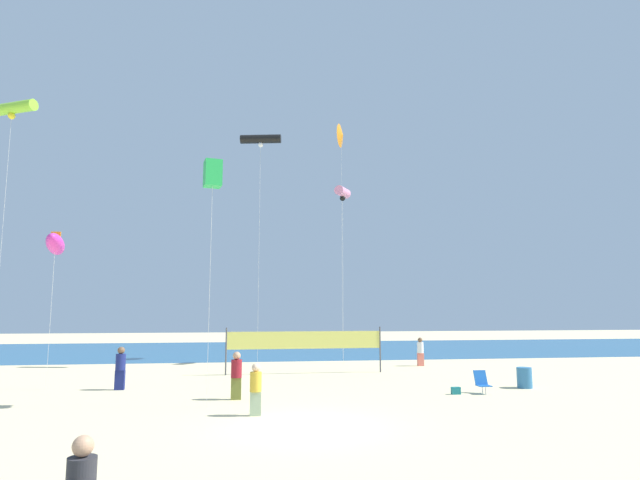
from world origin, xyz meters
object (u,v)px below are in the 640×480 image
(beachgoer_mustard_shirt, at_px, (256,388))
(beach_handbag, at_px, (456,391))
(folding_beach_chair, at_px, (482,381))
(kite_orange_delta, at_px, (341,136))
(beachgoer_maroon_shirt, at_px, (236,374))
(beachgoer_white_shirt, at_px, (420,351))
(trash_barrel, at_px, (524,378))
(kite_black_tube, at_px, (261,140))
(beachgoer_navy_shirt, at_px, (120,367))
(kite_lime_tube, at_px, (12,109))
(kite_pink_tube, at_px, (343,193))
(kite_magenta_inflatable, at_px, (55,244))
(volleyball_net, at_px, (305,342))
(kite_green_box, at_px, (213,174))

(beachgoer_mustard_shirt, xyz_separation_m, beach_handbag, (7.95, 3.10, -0.73))
(folding_beach_chair, bearing_deg, kite_orange_delta, 119.98)
(folding_beach_chair, height_order, kite_orange_delta, kite_orange_delta)
(beachgoer_maroon_shirt, height_order, kite_orange_delta, kite_orange_delta)
(beachgoer_white_shirt, relative_size, folding_beach_chair, 1.87)
(trash_barrel, relative_size, kite_black_tube, 0.06)
(trash_barrel, xyz_separation_m, beach_handbag, (-3.58, -1.19, -0.29))
(beachgoer_maroon_shirt, bearing_deg, beachgoer_navy_shirt, 3.17)
(beachgoer_white_shirt, bearing_deg, kite_lime_tube, -56.45)
(beachgoer_maroon_shirt, distance_m, beach_handbag, 8.67)
(beachgoer_white_shirt, relative_size, kite_lime_tube, 0.13)
(trash_barrel, bearing_deg, beachgoer_white_shirt, 100.43)
(folding_beach_chair, distance_m, kite_pink_tube, 16.16)
(beachgoer_white_shirt, height_order, beach_handbag, beachgoer_white_shirt)
(beachgoer_maroon_shirt, xyz_separation_m, kite_orange_delta, (6.74, 14.80, 14.57))
(beachgoer_mustard_shirt, xyz_separation_m, folding_beach_chair, (9.10, 3.19, -0.41))
(beachgoer_navy_shirt, bearing_deg, kite_orange_delta, -24.03)
(beach_handbag, height_order, kite_pink_tube, kite_pink_tube)
(kite_pink_tube, height_order, kite_lime_tube, kite_lime_tube)
(beachgoer_maroon_shirt, bearing_deg, kite_magenta_inflatable, 10.93)
(trash_barrel, relative_size, beach_handbag, 2.43)
(beach_handbag, relative_size, kite_black_tube, 0.03)
(kite_orange_delta, relative_size, kite_lime_tube, 1.28)
(beachgoer_navy_shirt, bearing_deg, beachgoer_maroon_shirt, -101.11)
(beachgoer_navy_shirt, distance_m, volleyball_net, 9.39)
(kite_magenta_inflatable, bearing_deg, beachgoer_navy_shirt, -9.62)
(beach_handbag, relative_size, kite_green_box, 0.04)
(folding_beach_chair, height_order, beach_handbag, folding_beach_chair)
(trash_barrel, bearing_deg, kite_black_tube, 139.72)
(beachgoer_navy_shirt, xyz_separation_m, beachgoer_maroon_shirt, (4.89, -3.02, -0.01))
(kite_orange_delta, bearing_deg, beachgoer_navy_shirt, -134.61)
(beachgoer_maroon_shirt, relative_size, kite_green_box, 0.20)
(beachgoer_mustard_shirt, relative_size, kite_magenta_inflatable, 0.24)
(kite_green_box, xyz_separation_m, kite_orange_delta, (7.71, 16.18, 7.24))
(beachgoer_navy_shirt, xyz_separation_m, kite_magenta_inflatable, (-3.09, 0.52, 5.21))
(beachgoer_maroon_shirt, relative_size, kite_orange_delta, 0.11)
(kite_green_box, bearing_deg, beach_handbag, 8.29)
(kite_green_box, bearing_deg, beachgoer_white_shirt, 44.80)
(folding_beach_chair, xyz_separation_m, kite_pink_tube, (-3.49, 11.96, 10.30))
(folding_beach_chair, bearing_deg, beachgoer_maroon_shirt, -161.07)
(folding_beach_chair, relative_size, kite_magenta_inflatable, 0.13)
(kite_green_box, bearing_deg, volleyball_net, 63.53)
(beachgoer_mustard_shirt, xyz_separation_m, kite_lime_tube, (-11.21, 7.43, 11.62))
(trash_barrel, bearing_deg, kite_green_box, -168.90)
(beach_handbag, bearing_deg, beachgoer_maroon_shirt, -179.82)
(trash_barrel, bearing_deg, kite_orange_delta, 111.94)
(kite_black_tube, height_order, kite_pink_tube, kite_black_tube)
(kite_green_box, relative_size, kite_lime_tube, 0.69)
(beach_handbag, bearing_deg, folding_beach_chair, 4.20)
(trash_barrel, xyz_separation_m, kite_lime_tube, (-22.74, 3.14, 12.06))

